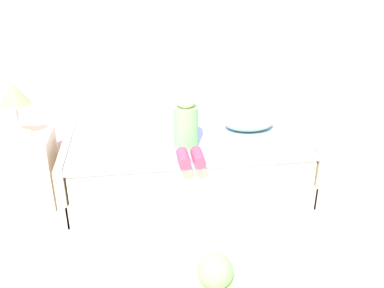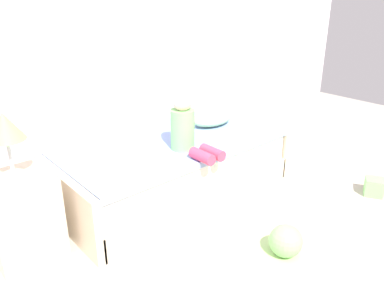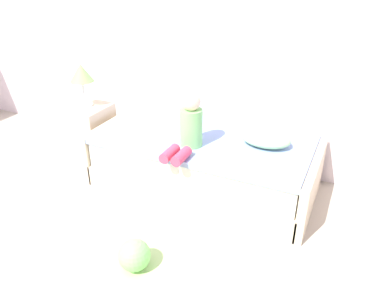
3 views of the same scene
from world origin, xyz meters
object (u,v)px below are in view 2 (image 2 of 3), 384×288
Objects in this scene: bed at (174,167)px; toy_block at (374,187)px; nightstand at (22,217)px; child_figure at (186,127)px; pillow at (212,118)px; table_lamp at (5,130)px; toy_ball at (286,241)px.

bed reaches higher than toy_block.
nightstand reaches higher than bed.
bed is 4.14× the size of child_figure.
bed is at bearing -169.88° from pillow.
table_lamp is 1.02× the size of pillow.
toy_ball is 1.32m from toy_block.
bed reaches higher than toy_ball.
table_lamp reaches higher than pillow.
bed is 9.03× the size of toy_ball.
pillow is (0.60, 0.33, -0.14)m from child_figure.
toy_block is at bearing -24.61° from table_lamp.
bed is at bearing 0.80° from nightstand.
table_lamp reaches higher than toy_block.
toy_ball is at bearing -86.92° from child_figure.
toy_ball is at bearing -41.77° from nightstand.
nightstand is 1.93m from pillow.
toy_ball is at bearing 179.57° from toy_block.
nightstand is at bearing 170.90° from child_figure.
table_lamp is 1.34m from child_figure.
table_lamp is at bearing 90.00° from nightstand.
toy_ball is (1.36, -1.22, -0.82)m from table_lamp.
child_figure reaches higher than pillow.
toy_block is (1.32, -0.01, -0.04)m from toy_ball.
table_lamp is at bearing 138.23° from toy_ball.
pillow is at bearing 10.12° from bed.
table_lamp is (0.00, 0.00, 0.64)m from nightstand.
child_figure is 2.18× the size of toy_ball.
pillow is 2.78× the size of toy_block.
nightstand is 3.80× the size of toy_block.
toy_block is (1.37, -1.02, -0.63)m from child_figure.
nightstand is at bearing 155.39° from toy_block.
bed is at bearing 136.84° from toy_block.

